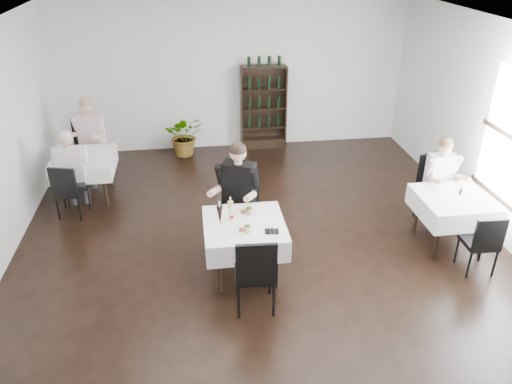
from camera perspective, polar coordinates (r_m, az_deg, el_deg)
room_shell at (r=6.04m, az=1.41°, el=2.58°), size 9.00×9.00×9.00m
wine_shelf at (r=10.34m, az=0.87°, el=9.53°), size 0.90×0.28×1.75m
main_table at (r=6.43m, az=-1.33°, el=-4.69°), size 1.03×1.03×0.77m
left_table at (r=8.80m, az=-19.03°, el=3.06°), size 0.98×0.98×0.77m
right_table at (r=7.56m, az=21.59°, el=-1.51°), size 0.98×0.98×0.77m
potted_tree at (r=10.19m, az=-8.12°, el=6.44°), size 0.77×0.67×0.84m
main_chair_far at (r=7.09m, az=-1.44°, el=-1.34°), size 0.54×0.54×1.10m
main_chair_near at (r=5.82m, az=-0.06°, el=-8.95°), size 0.49×0.50×1.03m
left_chair_far at (r=9.45m, az=-18.55°, el=4.98°), size 0.57×0.57×1.13m
left_chair_near at (r=8.28m, az=-20.68°, el=0.42°), size 0.51×0.51×0.91m
right_chair_far at (r=8.19m, az=19.76°, el=0.98°), size 0.62×0.62×1.06m
right_chair_near at (r=7.12m, az=24.50°, el=-5.08°), size 0.42×0.42×0.89m
diner_main at (r=6.82m, az=-2.21°, el=0.25°), size 0.71×0.75×1.59m
diner_left_far at (r=9.30m, az=-18.57°, el=6.28°), size 0.65×0.70×1.54m
diner_left_near at (r=8.30m, az=-20.34°, el=2.90°), size 0.55×0.56×1.42m
diner_right_far at (r=7.95m, az=20.55°, el=1.69°), size 0.55×0.56×1.41m
plate_far at (r=6.56m, az=-1.05°, el=-2.26°), size 0.28×0.28×0.07m
plate_near at (r=6.19m, az=-1.28°, el=-4.30°), size 0.26×0.26×0.07m
pilsner_dark at (r=6.25m, az=-4.15°, el=-2.71°), size 0.08×0.08×0.34m
pilsner_lager at (r=6.37m, az=-2.93°, el=-2.10°), size 0.08×0.08×0.32m
coke_bottle at (r=6.34m, az=-2.81°, el=-2.67°), size 0.06×0.06×0.22m
napkin_cutlery at (r=6.17m, az=1.83°, el=-4.50°), size 0.19×0.19×0.02m
pepper_mill at (r=7.58m, az=22.34°, el=0.06°), size 0.04×0.04×0.09m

